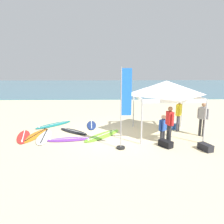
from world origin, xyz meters
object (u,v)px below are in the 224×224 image
at_px(surfboard_purple, 69,139).
at_px(gear_bag_near_tent, 205,147).
at_px(surfboard_lime, 103,135).
at_px(banner_flag, 124,112).
at_px(canopy_tent, 166,88).
at_px(person_red, 170,122).
at_px(surfboard_navy, 91,125).
at_px(cooler_box, 174,126).
at_px(surfboard_black, 73,131).
at_px(gear_bag_by_pole, 166,144).
at_px(surfboard_white, 44,136).
at_px(surfboard_teal, 54,125).
at_px(surfboard_red, 23,136).
at_px(person_yellow, 179,113).
at_px(surfboard_orange, 36,135).
at_px(person_blue, 163,126).
at_px(person_grey, 203,117).

bearing_deg(surfboard_purple, gear_bag_near_tent, -13.50).
relative_size(surfboard_lime, banner_flag, 0.69).
distance_m(canopy_tent, person_red, 1.94).
xyz_separation_m(surfboard_navy, cooler_box, (4.69, -0.83, 0.16)).
distance_m(surfboard_black, gear_bag_by_pole, 4.89).
bearing_deg(gear_bag_by_pole, gear_bag_near_tent, -16.12).
bearing_deg(banner_flag, surfboard_white, 157.54).
height_order(surfboard_navy, surfboard_purple, same).
xyz_separation_m(surfboard_teal, surfboard_purple, (1.36, -2.64, 0.00)).
xyz_separation_m(surfboard_red, surfboard_black, (2.34, 0.80, 0.00)).
height_order(person_red, cooler_box, person_red).
xyz_separation_m(surfboard_purple, person_yellow, (5.65, 1.26, 0.95)).
bearing_deg(canopy_tent, person_red, -96.45).
height_order(surfboard_teal, person_yellow, person_yellow).
bearing_deg(person_red, surfboard_navy, 140.22).
relative_size(surfboard_lime, surfboard_black, 1.27).
relative_size(person_yellow, cooler_box, 3.42).
distance_m(canopy_tent, surfboard_navy, 4.84).
xyz_separation_m(surfboard_black, person_red, (4.58, -1.85, 0.95)).
bearing_deg(surfboard_black, gear_bag_near_tent, -24.54).
relative_size(surfboard_orange, person_blue, 2.02).
height_order(gear_bag_near_tent, cooler_box, cooler_box).
height_order(surfboard_lime, surfboard_black, same).
bearing_deg(surfboard_lime, banner_flag, -61.13).
height_order(surfboard_lime, banner_flag, banner_flag).
relative_size(surfboard_black, person_red, 1.08).
distance_m(surfboard_lime, person_blue, 3.00).
relative_size(surfboard_lime, surfboard_orange, 0.97).
distance_m(person_yellow, cooler_box, 0.89).
relative_size(surfboard_purple, gear_bag_by_pole, 3.68).
height_order(person_red, person_blue, person_red).
height_order(person_grey, person_yellow, same).
xyz_separation_m(surfboard_teal, surfboard_red, (-0.96, -2.18, 0.00)).
xyz_separation_m(surfboard_navy, gear_bag_by_pole, (3.47, -3.48, 0.10)).
bearing_deg(person_grey, surfboard_orange, 178.23).
xyz_separation_m(surfboard_red, surfboard_lime, (3.92, 0.07, -0.00)).
bearing_deg(person_red, surfboard_red, 171.41).
height_order(surfboard_white, cooler_box, cooler_box).
distance_m(person_red, gear_bag_near_tent, 1.76).
height_order(surfboard_teal, surfboard_black, same).
xyz_separation_m(person_blue, cooler_box, (1.11, 1.68, -0.46)).
xyz_separation_m(canopy_tent, gear_bag_near_tent, (1.15, -2.18, -2.25)).
bearing_deg(person_yellow, surfboard_red, -174.32).
bearing_deg(surfboard_red, gear_bag_near_tent, -12.92).
xyz_separation_m(surfboard_lime, banner_flag, (0.92, -1.67, 1.54)).
xyz_separation_m(surfboard_navy, surfboard_purple, (-0.90, -2.51, -0.00)).
distance_m(surfboard_orange, person_blue, 6.32).
bearing_deg(surfboard_white, gear_bag_near_tent, -14.52).
relative_size(surfboard_purple, cooler_box, 4.42).
height_order(surfboard_black, surfboard_white, same).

